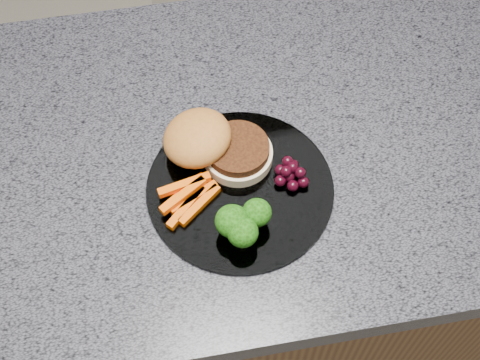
% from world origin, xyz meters
% --- Properties ---
extents(island_cabinet, '(1.20, 0.60, 0.86)m').
position_xyz_m(island_cabinet, '(0.00, 0.00, 0.43)').
color(island_cabinet, brown).
rests_on(island_cabinet, ground).
extents(countertop, '(1.20, 0.60, 0.04)m').
position_xyz_m(countertop, '(0.00, 0.00, 0.88)').
color(countertop, '#4E4E59').
rests_on(countertop, island_cabinet).
extents(plate, '(0.26, 0.26, 0.01)m').
position_xyz_m(plate, '(0.08, -0.08, 0.90)').
color(plate, white).
rests_on(plate, countertop).
extents(burger, '(0.17, 0.14, 0.05)m').
position_xyz_m(burger, '(0.05, -0.02, 0.93)').
color(burger, beige).
rests_on(burger, plate).
extents(carrot_sticks, '(0.09, 0.08, 0.02)m').
position_xyz_m(carrot_sticks, '(0.01, -0.08, 0.91)').
color(carrot_sticks, '#EE5803').
rests_on(carrot_sticks, plate).
extents(broccoli, '(0.08, 0.07, 0.05)m').
position_xyz_m(broccoli, '(0.07, -0.15, 0.94)').
color(broccoli, '#669837').
rests_on(broccoli, plate).
extents(grape_bunch, '(0.05, 0.05, 0.03)m').
position_xyz_m(grape_bunch, '(0.15, -0.07, 0.92)').
color(grape_bunch, black).
rests_on(grape_bunch, plate).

